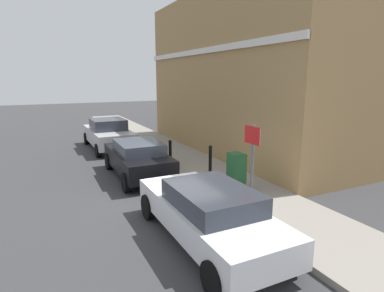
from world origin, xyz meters
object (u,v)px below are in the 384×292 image
object	(u,v)px
car_white	(208,212)
car_silver	(108,134)
car_black	(138,158)
bollard_near_cabinet	(210,158)
street_sign	(252,156)
bollard_far_kerb	(170,152)
utility_cabinet	(236,173)

from	to	relation	value
car_white	car_silver	size ratio (longest dim) A/B	1.01
car_black	car_silver	size ratio (longest dim) A/B	0.90
bollard_near_cabinet	car_silver	bearing A→B (deg)	110.12
car_silver	street_sign	xyz separation A→B (m)	(1.55, -10.01, 0.88)
bollard_near_cabinet	bollard_far_kerb	size ratio (longest dim) A/B	1.00
car_white	car_silver	distance (m)	10.57
car_black	utility_cabinet	bearing A→B (deg)	-142.04
bollard_near_cabinet	bollard_far_kerb	world-z (taller)	same
car_black	bollard_far_kerb	bearing A→B (deg)	-72.13
utility_cabinet	bollard_near_cabinet	xyz separation A→B (m)	(0.10, 1.85, 0.02)
car_white	bollard_far_kerb	bearing A→B (deg)	-14.35
utility_cabinet	bollard_far_kerb	distance (m)	3.54
car_white	utility_cabinet	distance (m)	3.20
street_sign	bollard_far_kerb	bearing A→B (deg)	91.29
car_silver	street_sign	world-z (taller)	street_sign
car_black	car_silver	distance (m)	5.30
car_silver	street_sign	size ratio (longest dim) A/B	1.92
car_silver	street_sign	bearing A→B (deg)	-172.08
car_white	car_black	distance (m)	5.27
car_silver	street_sign	distance (m)	10.17
car_black	car_silver	world-z (taller)	car_silver
utility_cabinet	street_sign	size ratio (longest dim) A/B	0.50
bollard_far_kerb	street_sign	world-z (taller)	street_sign
bollard_far_kerb	street_sign	bearing A→B (deg)	-88.71
car_black	bollard_near_cabinet	bearing A→B (deg)	-115.04
utility_cabinet	street_sign	distance (m)	2.10
car_white	street_sign	xyz separation A→B (m)	(1.54, 0.56, 0.96)
car_white	utility_cabinet	xyz separation A→B (m)	(2.25, 2.28, -0.02)
car_silver	bollard_near_cabinet	size ratio (longest dim) A/B	4.26
utility_cabinet	street_sign	world-z (taller)	street_sign
car_white	utility_cabinet	size ratio (longest dim) A/B	3.89
car_black	street_sign	world-z (taller)	street_sign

